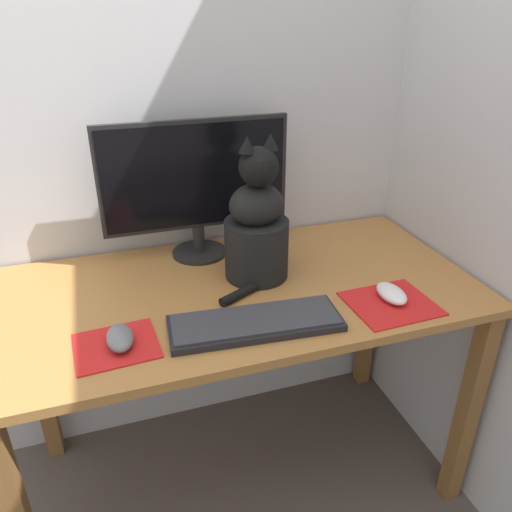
{
  "coord_description": "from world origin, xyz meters",
  "views": [
    {
      "loc": [
        -0.33,
        -1.16,
        1.44
      ],
      "look_at": [
        0.02,
        -0.07,
        0.86
      ],
      "focal_mm": 35.0,
      "sensor_mm": 36.0,
      "label": 1
    }
  ],
  "objects_px": {
    "keyboard": "(255,323)",
    "cat": "(257,227)",
    "computer_mouse_right": "(391,293)",
    "monitor": "(196,183)",
    "computer_mouse_left": "(120,338)"
  },
  "relations": [
    {
      "from": "computer_mouse_left",
      "to": "monitor",
      "type": "bearing_deg",
      "value": 56.13
    },
    {
      "from": "keyboard",
      "to": "cat",
      "type": "height_order",
      "value": "cat"
    },
    {
      "from": "computer_mouse_right",
      "to": "cat",
      "type": "relative_size",
      "value": 0.27
    },
    {
      "from": "monitor",
      "to": "cat",
      "type": "distance_m",
      "value": 0.24
    },
    {
      "from": "keyboard",
      "to": "cat",
      "type": "relative_size",
      "value": 1.05
    },
    {
      "from": "computer_mouse_right",
      "to": "cat",
      "type": "distance_m",
      "value": 0.4
    },
    {
      "from": "computer_mouse_left",
      "to": "computer_mouse_right",
      "type": "relative_size",
      "value": 0.96
    },
    {
      "from": "keyboard",
      "to": "cat",
      "type": "xyz_separation_m",
      "value": [
        0.08,
        0.24,
        0.14
      ]
    },
    {
      "from": "computer_mouse_left",
      "to": "computer_mouse_right",
      "type": "bearing_deg",
      "value": -1.69
    },
    {
      "from": "monitor",
      "to": "computer_mouse_right",
      "type": "xyz_separation_m",
      "value": [
        0.42,
        -0.43,
        -0.21
      ]
    },
    {
      "from": "computer_mouse_right",
      "to": "cat",
      "type": "bearing_deg",
      "value": 141.07
    },
    {
      "from": "monitor",
      "to": "computer_mouse_left",
      "type": "xyz_separation_m",
      "value": [
        -0.27,
        -0.41,
        -0.21
      ]
    },
    {
      "from": "monitor",
      "to": "computer_mouse_left",
      "type": "bearing_deg",
      "value": -123.87
    },
    {
      "from": "computer_mouse_right",
      "to": "cat",
      "type": "xyz_separation_m",
      "value": [
        -0.3,
        0.24,
        0.13
      ]
    },
    {
      "from": "monitor",
      "to": "computer_mouse_right",
      "type": "distance_m",
      "value": 0.64
    }
  ]
}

